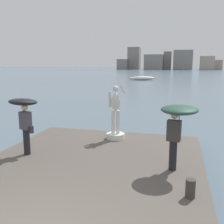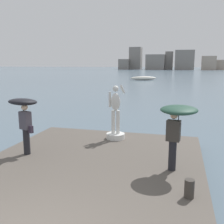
# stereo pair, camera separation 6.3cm
# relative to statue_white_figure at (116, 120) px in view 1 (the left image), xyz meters

# --- Properties ---
(ground_plane) EXTENTS (400.00, 400.00, 0.00)m
(ground_plane) POSITION_rel_statue_white_figure_xyz_m (-0.10, 33.18, -1.17)
(ground_plane) COLOR slate
(pier) EXTENTS (6.83, 10.92, 0.40)m
(pier) POSITION_rel_statue_white_figure_xyz_m (-0.10, -4.36, -0.97)
(pier) COLOR #564F47
(pier) RESTS_ON ground
(statue_white_figure) EXTENTS (0.75, 0.94, 2.22)m
(statue_white_figure) POSITION_rel_statue_white_figure_xyz_m (0.00, 0.00, 0.00)
(statue_white_figure) COLOR silver
(statue_white_figure) RESTS_ON pier
(onlooker_left) EXTENTS (1.19, 1.20, 1.95)m
(onlooker_left) POSITION_rel_statue_white_figure_xyz_m (-2.53, -2.53, 0.71)
(onlooker_left) COLOR black
(onlooker_left) RESTS_ON pier
(onlooker_right) EXTENTS (1.20, 1.20, 1.91)m
(onlooker_right) POSITION_rel_statue_white_figure_xyz_m (2.46, -2.68, 0.75)
(onlooker_right) COLOR black
(onlooker_right) RESTS_ON pier
(mooring_bollard) EXTENTS (0.23, 0.23, 0.44)m
(mooring_bollard) POSITION_rel_statue_white_figure_xyz_m (2.82, -4.22, -0.55)
(mooring_bollard) COLOR #38332D
(mooring_bollard) RESTS_ON pier
(boat_mid) EXTENTS (5.45, 3.17, 0.81)m
(boat_mid) POSITION_rel_statue_white_figure_xyz_m (-5.16, 44.13, -0.76)
(boat_mid) COLOR silver
(boat_mid) RESTS_ON ground
(distant_skyline) EXTENTS (67.85, 14.08, 12.40)m
(distant_skyline) POSITION_rel_statue_white_figure_xyz_m (-1.56, 137.05, 3.43)
(distant_skyline) COLOR gray
(distant_skyline) RESTS_ON ground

